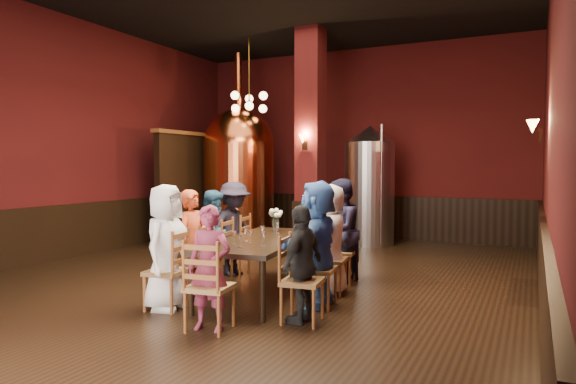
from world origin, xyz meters
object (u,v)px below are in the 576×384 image
at_px(dining_table, 262,243).
at_px(person_2, 215,237).
at_px(person_1, 193,243).
at_px(rose_vase, 275,216).
at_px(copper_kettle, 239,173).
at_px(steel_vessel, 370,185).
at_px(person_0, 166,247).

height_order(dining_table, person_2, person_2).
height_order(person_1, rose_vase, person_1).
xyz_separation_m(copper_kettle, rose_vase, (2.69, -3.41, -0.58)).
distance_m(person_2, steel_vessel, 4.75).
distance_m(person_2, rose_vase, 0.94).
relative_size(person_1, rose_vase, 4.05).
bearing_deg(steel_vessel, person_1, -98.94).
height_order(person_0, copper_kettle, copper_kettle).
distance_m(dining_table, copper_kettle, 5.14).
relative_size(person_0, copper_kettle, 0.35).
xyz_separation_m(person_0, copper_kettle, (-2.17, 5.28, 0.81)).
distance_m(dining_table, person_0, 1.31).
bearing_deg(copper_kettle, person_1, -65.80).
bearing_deg(person_0, person_2, -1.58).
bearing_deg(copper_kettle, dining_table, -55.47).
relative_size(person_0, steel_vessel, 0.58).
bearing_deg(copper_kettle, person_0, -67.69).
height_order(dining_table, person_1, person_1).
height_order(person_0, steel_vessel, steel_vessel).
bearing_deg(person_1, rose_vase, -23.82).
xyz_separation_m(person_2, rose_vase, (0.70, 0.55, 0.29)).
bearing_deg(person_1, steel_vessel, -5.73).
bearing_deg(copper_kettle, rose_vase, -51.81).
distance_m(steel_vessel, rose_vase, 4.09).
relative_size(dining_table, steel_vessel, 0.98).
bearing_deg(rose_vase, person_2, -142.13).
bearing_deg(person_0, copper_kettle, 12.83).
bearing_deg(steel_vessel, rose_vase, -93.05).
relative_size(person_1, person_2, 1.03).
distance_m(copper_kettle, steel_vessel, 2.99).
bearing_deg(person_0, person_1, -1.58).
relative_size(dining_table, copper_kettle, 0.59).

